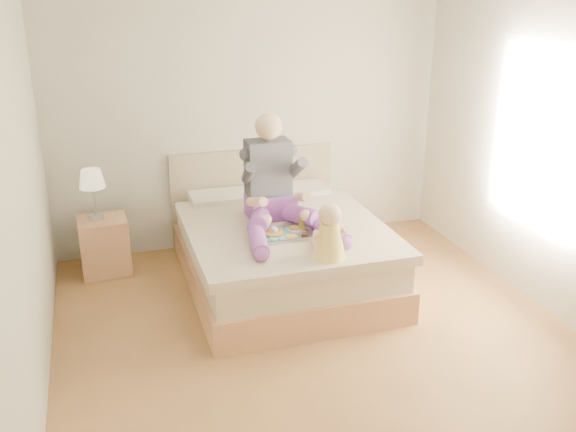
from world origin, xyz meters
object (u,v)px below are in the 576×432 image
object	(u,v)px
bed	(279,248)
adult	(275,191)
nightstand	(105,246)
tray	(284,232)
baby	(329,235)

from	to	relation	value
bed	adult	size ratio (longest dim) A/B	1.88
bed	nightstand	bearing A→B (deg)	157.43
tray	baby	size ratio (longest dim) A/B	1.01
bed	baby	world-z (taller)	baby
nightstand	tray	bearing A→B (deg)	-38.11
bed	baby	distance (m)	1.04
bed	tray	world-z (taller)	bed
bed	tray	distance (m)	0.52
nightstand	tray	size ratio (longest dim) A/B	1.22
tray	bed	bearing A→B (deg)	78.36
adult	tray	distance (m)	0.42
bed	adult	xyz separation A→B (m)	(-0.06, -0.07, 0.58)
bed	tray	size ratio (longest dim) A/B	4.90
adult	baby	world-z (taller)	adult
adult	tray	size ratio (longest dim) A/B	2.61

